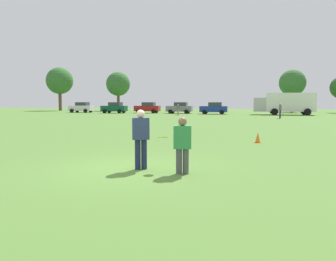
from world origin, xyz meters
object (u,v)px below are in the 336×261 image
traffic_cone (258,138)px  parked_car_center (148,108)px  box_truck (285,103)px  parked_car_near_left (81,107)px  parked_car_mid_right (180,108)px  parked_car_near_right (214,108)px  frisbee (163,137)px  bystander_sideline_watcher (178,109)px  player_thrower (141,136)px  bystander_far_jogger (280,110)px  player_defender (182,142)px  parked_car_mid_left (114,108)px

traffic_cone → parked_car_center: 41.26m
box_truck → parked_car_near_left: bearing=178.2°
parked_car_mid_right → parked_car_near_right: (5.76, -1.29, 0.00)m
frisbee → parked_car_mid_right: size_ratio=0.06×
box_truck → bystander_sideline_watcher: 15.75m
player_thrower → bystander_far_jogger: bearing=80.5°
player_defender → traffic_cone: 7.79m
parked_car_mid_left → parked_car_mid_right: bearing=7.1°
player_defender → traffic_cone: bearing=76.3°
player_defender → parked_car_center: bearing=110.5°
traffic_cone → parked_car_near_right: size_ratio=0.11×
traffic_cone → bystander_far_jogger: 24.08m
bystander_sideline_watcher → bystander_far_jogger: 14.65m
parked_car_mid_left → bystander_far_jogger: 28.20m
parked_car_near_right → bystander_far_jogger: size_ratio=2.48×
player_thrower → parked_car_mid_right: parked_car_mid_right is taller
parked_car_near_left → bystander_sideline_watcher: parked_car_near_left is taller
player_defender → bystander_sideline_watcher: size_ratio=0.98×
parked_car_near_left → player_thrower: bearing=-57.8°
parked_car_mid_right → bystander_sideline_watcher: 6.99m
player_thrower → parked_car_near_left: 51.61m
player_thrower → parked_car_mid_right: 44.91m
player_thrower → parked_car_near_right: size_ratio=0.39×
parked_car_mid_right → box_truck: 16.23m
player_thrower → bystander_sideline_watcher: 37.93m
traffic_cone → parked_car_mid_right: 38.75m
parked_car_near_left → frisbee: bearing=-57.2°
player_defender → parked_car_near_right: parked_car_near_right is taller
parked_car_near_left → parked_car_near_right: size_ratio=1.00×
parked_car_near_left → bystander_far_jogger: size_ratio=2.48×
player_thrower → parked_car_mid_right: (-9.69, 43.85, -0.03)m
parked_car_center → bystander_sideline_watcher: size_ratio=2.78×
parked_car_mid_right → parked_car_center: bearing=176.6°
parked_car_mid_left → parked_car_mid_right: (10.94, 1.36, 0.00)m
traffic_cone → parked_car_near_left: size_ratio=0.11×
parked_car_center → frisbee: bearing=-70.1°
traffic_cone → parked_car_near_right: bearing=101.3°
bystander_sideline_watcher → box_truck: bearing=20.7°
parked_car_mid_left → parked_car_center: bearing=17.8°
bystander_sideline_watcher → bystander_far_jogger: bystander_far_jogger is taller
traffic_cone → parked_car_mid_right: bearing=109.3°
parked_car_mid_right → parked_car_near_left: bearing=-179.4°
parked_car_mid_left → parked_car_near_right: (16.70, 0.07, 0.00)m
traffic_cone → bystander_far_jogger: bearing=84.9°
player_thrower → bystander_far_jogger: 31.70m
player_thrower → parked_car_center: bearing=109.1°
traffic_cone → bystander_sideline_watcher: bystander_sideline_watcher is taller
player_defender → player_thrower: bearing=168.6°
parked_car_mid_left → bystander_sideline_watcher: (12.39, -5.47, -0.05)m
parked_car_near_right → parked_car_mid_left: bearing=-179.8°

